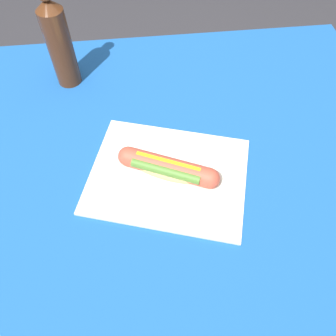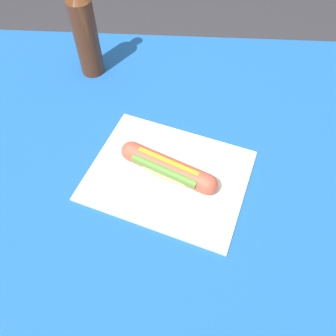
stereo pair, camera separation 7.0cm
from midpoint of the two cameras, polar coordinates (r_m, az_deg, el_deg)
The scene contains 5 objects.
ground_plane at distance 1.41m, azimuth -3.34°, elevation -16.55°, with size 6.00×6.00×0.00m, color #2D2D33.
dining_table at distance 0.86m, azimuth -5.28°, elevation -3.38°, with size 1.22×0.92×0.73m.
paper_wrapper at distance 0.73m, azimuth -2.77°, elevation -1.43°, with size 0.33×0.26×0.01m, color silver.
hot_dog at distance 0.70m, azimuth -2.89°, elevation -0.19°, with size 0.21×0.12×0.05m.
soda_bottle at distance 0.91m, azimuth -20.18°, elevation 19.22°, with size 0.06×0.06×0.27m.
Camera 1 is at (0.01, 0.46, 1.34)m, focal length 36.17 mm.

